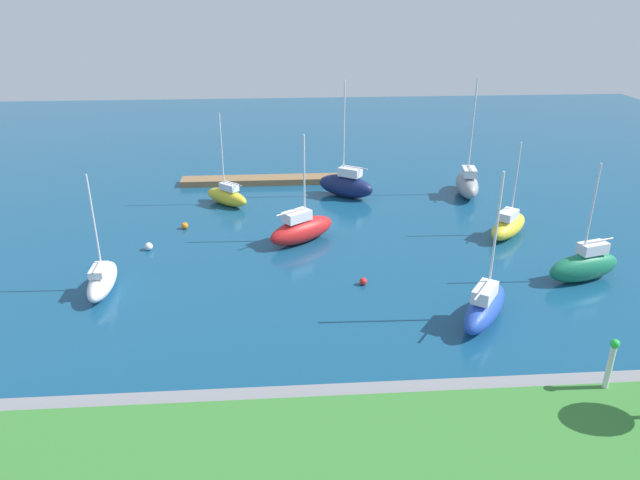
# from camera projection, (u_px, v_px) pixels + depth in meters

# --- Properties ---
(water) EXTENTS (160.00, 160.00, 0.00)m
(water) POSITION_uv_depth(u_px,v_px,m) (315.00, 225.00, 63.79)
(water) COLOR navy
(water) RESTS_ON ground
(pier_dock) EXTENTS (20.88, 2.73, 0.80)m
(pier_dock) POSITION_uv_depth(u_px,v_px,m) (261.00, 180.00, 77.30)
(pier_dock) COLOR olive
(pier_dock) RESTS_ON ground
(breakwater) EXTENTS (62.19, 3.83, 1.01)m
(breakwater) POSITION_uv_depth(u_px,v_px,m) (348.00, 410.00, 35.19)
(breakwater) COLOR gray
(breakwater) RESTS_ON ground
(shoreline_park) EXTENTS (54.15, 11.50, 1.30)m
(shoreline_park) POSITION_uv_depth(u_px,v_px,m) (360.00, 476.00, 30.23)
(shoreline_park) COLOR #387A33
(shoreline_park) RESTS_ON ground
(harbor_beacon) EXTENTS (0.56, 0.56, 3.73)m
(harbor_beacon) POSITION_uv_depth(u_px,v_px,m) (611.00, 362.00, 35.18)
(harbor_beacon) COLOR silver
(harbor_beacon) RESTS_ON breakwater
(sailboat_yellow_far_south) EXTENTS (6.43, 6.79, 9.88)m
(sailboat_yellow_far_south) POSITION_uv_depth(u_px,v_px,m) (508.00, 225.00, 60.59)
(sailboat_yellow_far_south) COLOR yellow
(sailboat_yellow_far_south) RESTS_ON water
(sailboat_red_mid_basin) EXTENTS (7.80, 6.74, 11.04)m
(sailboat_red_mid_basin) POSITION_uv_depth(u_px,v_px,m) (301.00, 229.00, 59.14)
(sailboat_red_mid_basin) COLOR red
(sailboat_red_mid_basin) RESTS_ON water
(sailboat_blue_inner_mooring) EXTENTS (6.26, 7.57, 12.03)m
(sailboat_blue_inner_mooring) POSITION_uv_depth(u_px,v_px,m) (485.00, 306.00, 44.92)
(sailboat_blue_inner_mooring) COLOR #2347B2
(sailboat_blue_inner_mooring) RESTS_ON water
(sailboat_white_near_pier) EXTENTS (2.04, 6.65, 10.34)m
(sailboat_white_near_pier) POSITION_uv_depth(u_px,v_px,m) (102.00, 280.00, 49.41)
(sailboat_white_near_pier) COLOR white
(sailboat_white_near_pier) RESTS_ON water
(sailboat_green_center_basin) EXTENTS (7.48, 3.99, 10.77)m
(sailboat_green_center_basin) POSITION_uv_depth(u_px,v_px,m) (585.00, 265.00, 51.27)
(sailboat_green_center_basin) COLOR #19724C
(sailboat_green_center_basin) RESTS_ON water
(sailboat_gray_off_beacon) EXTENTS (3.70, 7.90, 14.24)m
(sailboat_gray_off_beacon) POSITION_uv_depth(u_px,v_px,m) (467.00, 183.00, 72.39)
(sailboat_gray_off_beacon) COLOR gray
(sailboat_gray_off_beacon) RESTS_ON water
(sailboat_navy_by_breakwater) EXTENTS (7.50, 6.26, 14.10)m
(sailboat_navy_by_breakwater) POSITION_uv_depth(u_px,v_px,m) (346.00, 185.00, 71.87)
(sailboat_navy_by_breakwater) COLOR #141E4C
(sailboat_navy_by_breakwater) RESTS_ON water
(sailboat_yellow_far_north) EXTENTS (5.95, 5.62, 10.91)m
(sailboat_yellow_far_north) POSITION_uv_depth(u_px,v_px,m) (227.00, 196.00, 69.27)
(sailboat_yellow_far_north) COLOR yellow
(sailboat_yellow_far_north) RESTS_ON water
(mooring_buoy_red) EXTENTS (0.66, 0.66, 0.66)m
(mooring_buoy_red) POSITION_uv_depth(u_px,v_px,m) (363.00, 281.00, 50.89)
(mooring_buoy_red) COLOR red
(mooring_buoy_red) RESTS_ON water
(mooring_buoy_orange) EXTENTS (0.73, 0.73, 0.73)m
(mooring_buoy_orange) POSITION_uv_depth(u_px,v_px,m) (185.00, 226.00, 62.68)
(mooring_buoy_orange) COLOR orange
(mooring_buoy_orange) RESTS_ON water
(mooring_buoy_white) EXTENTS (0.78, 0.78, 0.78)m
(mooring_buoy_white) POSITION_uv_depth(u_px,v_px,m) (149.00, 246.00, 57.61)
(mooring_buoy_white) COLOR white
(mooring_buoy_white) RESTS_ON water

